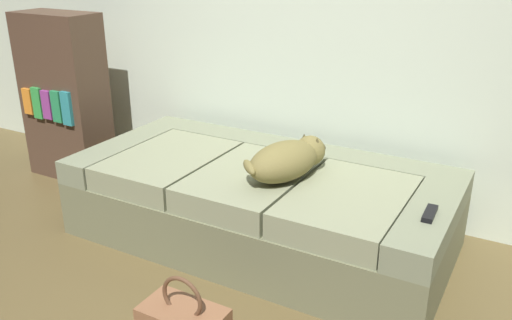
{
  "coord_description": "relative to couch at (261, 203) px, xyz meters",
  "views": [
    {
      "loc": [
        1.24,
        -1.27,
        1.48
      ],
      "look_at": [
        0.0,
        0.95,
        0.48
      ],
      "focal_mm": 37.9,
      "sensor_mm": 36.0,
      "label": 1
    }
  ],
  "objects": [
    {
      "name": "couch",
      "position": [
        0.0,
        0.0,
        0.0
      ],
      "size": [
        1.96,
        0.95,
        0.43
      ],
      "color": "#717353",
      "rests_on": "ground"
    },
    {
      "name": "dog_tan",
      "position": [
        0.19,
        -0.07,
        0.31
      ],
      "size": [
        0.34,
        0.54,
        0.19
      ],
      "color": "olive",
      "rests_on": "couch"
    },
    {
      "name": "tv_remote",
      "position": [
        0.89,
        -0.14,
        0.23
      ],
      "size": [
        0.05,
        0.15,
        0.02
      ],
      "primitive_type": "cube",
      "rotation": [
        0.0,
        0.0,
        0.04
      ],
      "color": "black",
      "rests_on": "couch"
    },
    {
      "name": "bookshelf",
      "position": [
        -1.58,
        0.16,
        0.34
      ],
      "size": [
        0.56,
        0.3,
        1.1
      ],
      "color": "#513A2B",
      "rests_on": "ground"
    }
  ]
}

